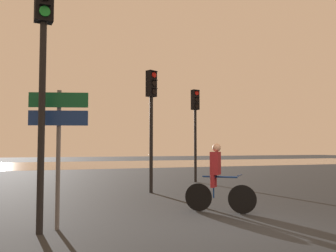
% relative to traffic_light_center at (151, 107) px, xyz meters
% --- Properties ---
extents(ground_plane, '(120.00, 120.00, 0.00)m').
position_rel_traffic_light_center_xyz_m(ground_plane, '(-0.37, -6.19, -2.91)').
color(ground_plane, black).
extents(water_strip, '(80.00, 16.00, 0.01)m').
position_rel_traffic_light_center_xyz_m(water_strip, '(-0.37, 22.96, -2.91)').
color(water_strip, gray).
rests_on(water_strip, ground).
extents(traffic_light_center, '(0.39, 0.41, 4.17)m').
position_rel_traffic_light_center_xyz_m(traffic_light_center, '(0.00, 0.00, 0.00)').
color(traffic_light_center, black).
rests_on(traffic_light_center, ground).
extents(traffic_light_far_right, '(0.36, 0.37, 4.13)m').
position_rel_traffic_light_center_xyz_m(traffic_light_far_right, '(3.15, 3.02, -0.03)').
color(traffic_light_far_right, black).
rests_on(traffic_light_far_right, ground).
extents(traffic_light_near_left, '(0.34, 0.35, 4.69)m').
position_rel_traffic_light_center_xyz_m(traffic_light_near_left, '(-3.84, -5.01, 0.34)').
color(traffic_light_near_left, black).
rests_on(traffic_light_near_left, ground).
extents(direction_sign_post, '(1.05, 0.38, 2.60)m').
position_rel_traffic_light_center_xyz_m(direction_sign_post, '(-3.52, -4.77, -1.12)').
color(direction_sign_post, slate).
rests_on(direction_sign_post, ground).
extents(cyclist, '(1.28, 1.20, 1.62)m').
position_rel_traffic_light_center_xyz_m(cyclist, '(0.17, -4.20, -2.09)').
color(cyclist, black).
rests_on(cyclist, ground).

